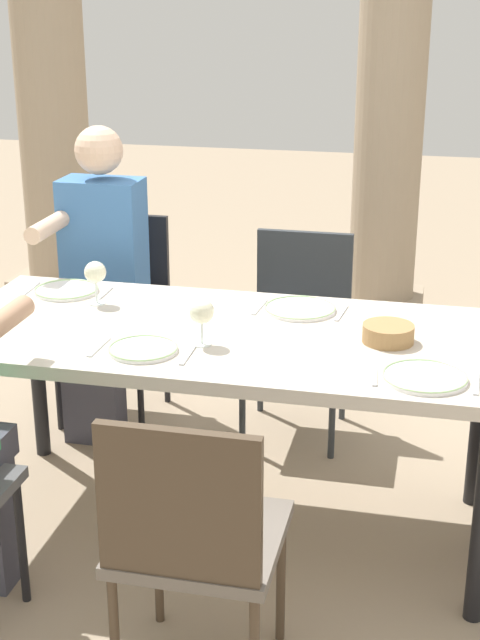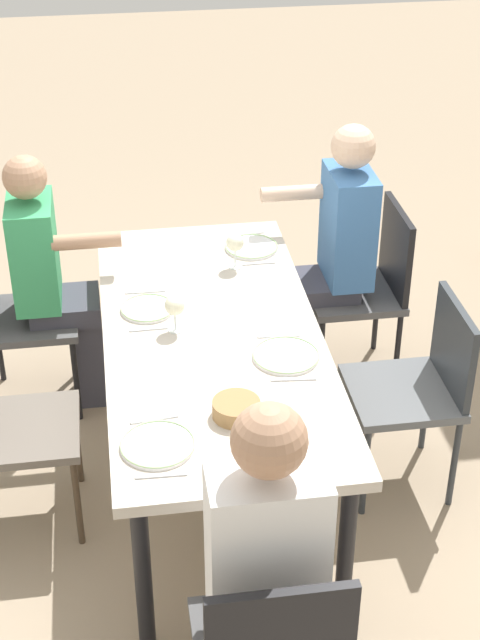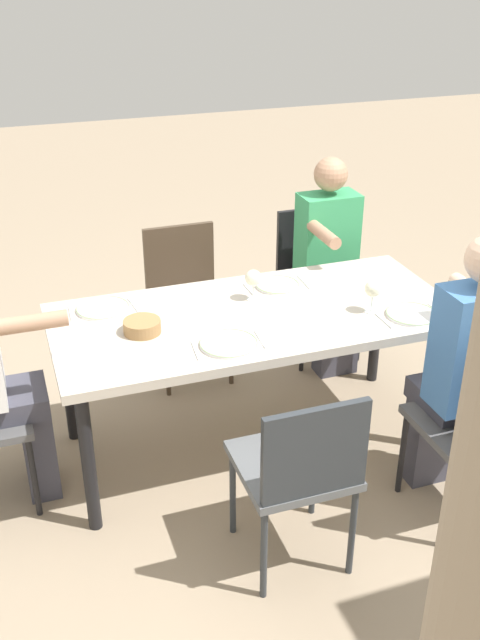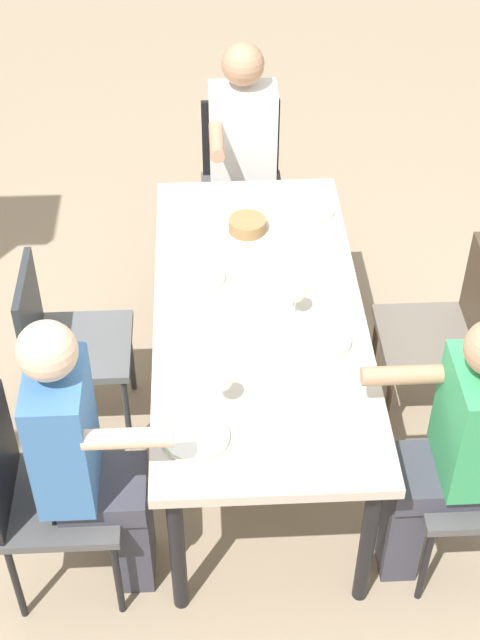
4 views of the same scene
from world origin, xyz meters
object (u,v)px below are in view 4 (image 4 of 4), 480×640
Objects in this scene: wine_glass_0 at (222,381)px; plate_1 at (324,340)px; diner_man_white at (243,162)px; plate_0 at (196,436)px; chair_head_east at (242,176)px; diner_woman_green at (85,456)px; diner_guest_third at (449,447)px; dining_table at (259,321)px; plate_3 at (307,211)px; chair_mid_north at (63,339)px; wine_glass_1 at (295,293)px; chair_west_north at (40,490)px; plate_2 at (196,276)px; chair_mid_south at (447,327)px; bread_basket at (247,225)px.

wine_glass_0 is 0.53m from plate_1.
plate_0 is (-1.90, 0.27, 0.05)m from diner_man_white.
chair_head_east is 2.21m from diner_woman_green.
wine_glass_0 is (0.18, 0.82, 0.20)m from diner_guest_third.
plate_3 is at bearing -21.71° from dining_table.
plate_0 is at bearing -144.45° from chair_mid_north.
diner_man_white reaches higher than diner_woman_green.
wine_glass_1 is at bearing -173.33° from diner_man_white.
dining_table is 7.53× the size of plate_3.
plate_0 is 0.22m from wine_glass_0.
dining_table is at bearing 158.29° from plate_3.
chair_west_north reaches higher than plate_2.
wine_glass_0 is (-0.53, 0.17, 0.19)m from dining_table.
wine_glass_1 is (-0.16, 0.71, 0.36)m from chair_mid_south.
diner_woman_green is (-0.83, -0.18, 0.19)m from chair_mid_north.
dining_table is 1.52× the size of diner_guest_third.
diner_man_white reaches higher than wine_glass_0.
wine_glass_0 reaches higher than chair_west_north.
plate_1 is at bearing -61.13° from diner_woman_green.
chair_head_east is 0.88m from bread_basket.
chair_head_east is 1.95m from wine_glass_0.
chair_head_east is 2.11m from plate_0.
diner_man_white is (-0.18, 0.00, 0.20)m from chair_head_east.
chair_mid_south is at bearing -64.03° from chair_west_north.
dining_table is 11.30× the size of bread_basket.
dining_table is 7.44× the size of plate_2.
dining_table is 2.12× the size of chair_head_east.
chair_head_east is (1.38, 0.00, -0.17)m from dining_table.
chair_west_north is 5.28× the size of bread_basket.
chair_head_east is at bearing -33.87° from chair_mid_north.
dining_table is at bearing -50.17° from chair_west_north.
wine_glass_1 is 0.74m from plate_3.
plate_0 is (-0.81, 1.12, 0.26)m from chair_mid_south.
chair_mid_south is 5.40× the size of wine_glass_0.
diner_guest_third is at bearing -142.66° from wine_glass_1.
plate_2 reaches higher than dining_table.
diner_man_white reaches higher than plate_3.
chair_mid_north is 1.70m from chair_mid_south.
wine_glass_0 reaches higher than chair_head_east.
chair_west_north is 0.68× the size of diner_woman_green.
wine_glass_0 reaches higher than plate_2.
chair_mid_north is 0.87m from diner_woman_green.
plate_3 reaches higher than dining_table.
plate_2 is (-1.17, 0.26, 0.25)m from chair_head_east.
chair_mid_north is 0.65× the size of diner_woman_green.
chair_head_east is 3.55× the size of plate_3.
chair_mid_south is at bearing -77.14° from wine_glass_1.
plate_3 is (-0.53, -0.27, 0.05)m from diner_man_white.
chair_mid_south reaches higher than bread_basket.
diner_guest_third is at bearing 166.32° from chair_mid_south.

